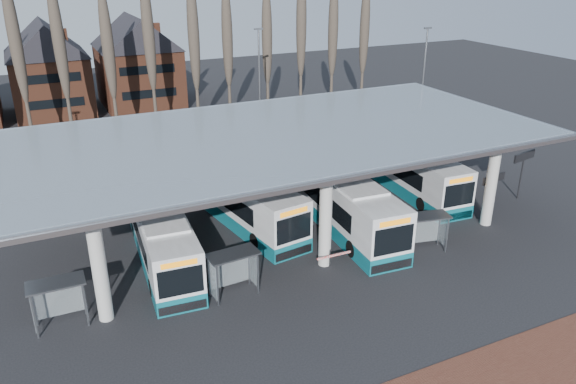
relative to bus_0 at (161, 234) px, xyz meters
name	(u,v)px	position (x,y,z in m)	size (l,w,h in m)	color
ground	(347,286)	(8.10, -7.21, -1.54)	(140.00, 140.00, 0.00)	black
station_canopy	(283,142)	(8.10, 0.79, 4.14)	(32.00, 16.00, 6.34)	#B9BAB5
poplar_row	(173,38)	(8.10, 25.79, 7.23)	(45.10, 1.10, 14.50)	#473D33
lamp_post_b	(259,82)	(14.10, 18.79, 3.79)	(0.80, 0.16, 10.17)	slate
lamp_post_c	(423,81)	(28.10, 12.79, 3.79)	(0.80, 0.16, 10.17)	slate
bus_0	(161,234)	(0.00, 0.00, 0.00)	(3.38, 11.92, 3.27)	white
bus_1	(240,197)	(5.91, 2.84, 0.09)	(4.45, 12.70, 3.46)	white
bus_2	(340,200)	(11.49, -0.60, 0.14)	(3.65, 13.03, 3.57)	white
bus_3	(406,168)	(19.03, 2.61, 0.07)	(3.43, 12.45, 3.42)	white
shelter_0	(57,293)	(-5.86, -4.30, 0.20)	(2.60, 1.33, 2.39)	gray
shelter_1	(232,264)	(2.40, -5.30, 0.22)	(2.69, 1.49, 2.42)	gray
shelter_2	(426,224)	(14.32, -5.74, 0.13)	(2.68, 1.72, 2.30)	gray
info_sign_0	(493,182)	(20.87, -4.16, 1.06)	(2.08, 0.44, 3.10)	black
info_sign_1	(524,160)	(25.20, -2.53, 1.40)	(2.34, 0.60, 3.51)	black
barrier	(333,256)	(8.28, -5.35, -0.73)	(2.09, 0.58, 1.04)	black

